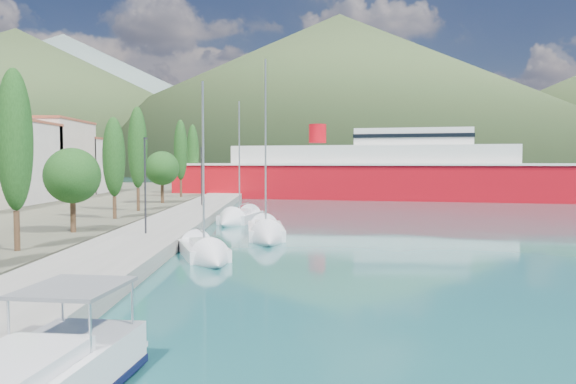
{
  "coord_description": "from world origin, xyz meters",
  "views": [
    {
      "loc": [
        -0.18,
        -19.81,
        5.27
      ],
      "look_at": [
        0.0,
        14.0,
        3.5
      ],
      "focal_mm": 35.0,
      "sensor_mm": 36.0,
      "label": 1
    }
  ],
  "objects": [
    {
      "name": "ferry",
      "position": [
        12.81,
        63.07,
        3.55
      ],
      "size": [
        59.93,
        25.94,
        11.65
      ],
      "color": "#B60813",
      "rests_on": "ground"
    },
    {
      "name": "tree_row",
      "position": [
        -14.1,
        32.09,
        5.73
      ],
      "size": [
        3.85,
        64.29,
        10.31
      ],
      "color": "#47301E",
      "rests_on": "land_strip"
    },
    {
      "name": "sailboat_far",
      "position": [
        -4.58,
        28.23,
        0.32
      ],
      "size": [
        4.32,
        8.29,
        11.65
      ],
      "color": "silver",
      "rests_on": "ground"
    },
    {
      "name": "hills_far",
      "position": [
        138.59,
        618.73,
        77.39
      ],
      "size": [
        1480.0,
        900.0,
        180.0
      ],
      "color": "slate",
      "rests_on": "ground"
    },
    {
      "name": "hills_near",
      "position": [
        98.04,
        372.5,
        49.18
      ],
      "size": [
        1010.0,
        520.0,
        115.0
      ],
      "color": "#384B28",
      "rests_on": "ground"
    },
    {
      "name": "sailboat_near",
      "position": [
        -4.29,
        9.99,
        0.29
      ],
      "size": [
        4.33,
        7.71,
        10.62
      ],
      "color": "silver",
      "rests_on": "ground"
    },
    {
      "name": "quay",
      "position": [
        -9.0,
        26.0,
        0.4
      ],
      "size": [
        5.0,
        88.0,
        0.8
      ],
      "primitive_type": "cube",
      "color": "gray",
      "rests_on": "ground"
    },
    {
      "name": "ground",
      "position": [
        0.0,
        120.0,
        0.0
      ],
      "size": [
        1400.0,
        1400.0,
        0.0
      ],
      "primitive_type": "plane",
      "color": "#1D5859"
    },
    {
      "name": "sailboat_mid",
      "position": [
        -1.42,
        18.04,
        0.32
      ],
      "size": [
        3.13,
        9.52,
        13.49
      ],
      "color": "silver",
      "rests_on": "ground"
    },
    {
      "name": "lamp_posts",
      "position": [
        -9.0,
        15.17,
        4.08
      ],
      "size": [
        0.15,
        49.22,
        6.06
      ],
      "color": "#2D2D33",
      "rests_on": "quay"
    }
  ]
}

